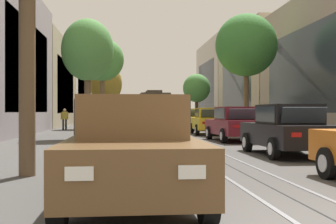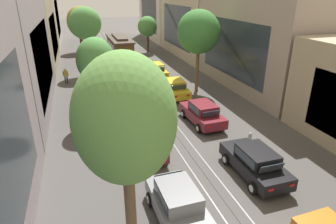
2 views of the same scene
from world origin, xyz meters
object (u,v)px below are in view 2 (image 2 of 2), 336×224
Objects in this scene: cable_car_trolley at (120,48)px; street_tree_kerb_left_mid at (85,24)px; parked_car_maroon_mid_right at (202,113)px; street_tree_kerb_left_second at (96,61)px; street_tree_kerb_right_mid at (147,27)px; parked_car_yellow_fifth_right at (155,70)px; parked_car_black_second_right at (255,162)px; street_tree_kerb_left_near at (125,122)px; parked_car_grey_second_left at (179,205)px; parked_car_yellow_fourth_right at (175,88)px; parked_car_maroon_mid_left at (145,139)px; pedestrian_on_left_pavement at (66,75)px; street_tree_kerb_right_second at (199,32)px; street_tree_kerb_left_fourth at (79,22)px; fire_hydrant at (250,139)px.

street_tree_kerb_left_mid is at bearing -128.08° from cable_car_trolley.
street_tree_kerb_left_second reaches higher than parked_car_maroon_mid_right.
parked_car_yellow_fifth_right is at bearing -100.51° from street_tree_kerb_right_mid.
parked_car_black_second_right is 9.40m from street_tree_kerb_left_near.
parked_car_grey_second_left is 15.50m from parked_car_yellow_fourth_right.
parked_car_maroon_mid_left and parked_car_maroon_mid_right have the same top height.
pedestrian_on_left_pavement is (-2.37, 23.68, -4.81)m from street_tree_kerb_left_near.
street_tree_kerb_left_second is at bearing -124.73° from parked_car_yellow_fifth_right.
parked_car_black_second_right and parked_car_yellow_fourth_right have the same top height.
street_tree_kerb_right_second is (2.50, 13.81, 4.68)m from parked_car_black_second_right.
parked_car_yellow_fourth_right is 25.50m from street_tree_kerb_left_fourth.
street_tree_kerb_right_second is 14.17m from pedestrian_on_left_pavement.
street_tree_kerb_left_mid is at bearing 53.29° from pedestrian_on_left_pavement.
pedestrian_on_left_pavement is at bearing 143.14° from parked_car_yellow_fourth_right.
street_tree_kerb_left_second is at bearing -89.42° from street_tree_kerb_left_fourth.
pedestrian_on_left_pavement is 20.24m from fire_hydrant.
parked_car_maroon_mid_right is 4.13m from fire_hydrant.
parked_car_yellow_fifth_right reaches higher than fire_hydrant.
parked_car_maroon_mid_left is 25.07m from cable_car_trolley.
street_tree_kerb_left_fourth is at bearing 104.40° from fire_hydrant.
street_tree_kerb_left_second is at bearing -102.98° from cable_car_trolley.
parked_car_grey_second_left and parked_car_maroon_mid_left have the same top height.
street_tree_kerb_right_mid is (7.34, 29.32, 3.02)m from parked_car_maroon_mid_left.
street_tree_kerb_right_mid is 3.36× the size of pedestrian_on_left_pavement.
parked_car_maroon_mid_left and parked_car_yellow_fourth_right have the same top height.
parked_car_black_second_right reaches higher than fire_hydrant.
cable_car_trolley is (-2.43, 22.30, 0.86)m from parked_car_maroon_mid_right.
parked_car_yellow_fourth_right is at bearing -97.09° from street_tree_kerb_right_mid.
street_tree_kerb_right_mid reaches higher than parked_car_yellow_fourth_right.
parked_car_maroon_mid_right reaches higher than fire_hydrant.
cable_car_trolley is 26.44m from fire_hydrant.
pedestrian_on_left_pavement is at bearing 125.68° from parked_car_maroon_mid_right.
parked_car_grey_second_left is at bearing -78.01° from pedestrian_on_left_pavement.
cable_car_trolley is (4.78, -8.00, -2.79)m from street_tree_kerb_left_fourth.
street_tree_kerb_right_mid is at bearing 89.91° from street_tree_kerb_right_second.
parked_car_grey_second_left is at bearing -90.01° from parked_car_maroon_mid_left.
parked_car_maroon_mid_left is 9.97m from parked_car_yellow_fourth_right.
parked_car_grey_second_left is 0.59× the size of street_tree_kerb_right_second.
street_tree_kerb_left_near is 24.28m from pedestrian_on_left_pavement.
cable_car_trolley is at bearing 98.67° from fire_hydrant.
cable_car_trolley is (-2.39, 16.19, 0.86)m from parked_car_yellow_fourth_right.
parked_car_black_second_right is 1.00× the size of parked_car_yellow_fifth_right.
street_tree_kerb_left_second is at bearing 89.34° from street_tree_kerb_left_near.
cable_car_trolley reaches higher than parked_car_black_second_right.
cable_car_trolley is (-2.35, 9.63, 0.86)m from parked_car_yellow_fifth_right.
street_tree_kerb_left_fourth reaches higher than parked_car_yellow_fifth_right.
parked_car_grey_second_left is 21.82m from parked_car_yellow_fifth_right.
street_tree_kerb_right_second is 0.81× the size of cable_car_trolley.
pedestrian_on_left_pavement is (-4.63, 15.81, 0.10)m from parked_car_maroon_mid_left.
parked_car_maroon_mid_right is at bearing -89.64° from parked_car_yellow_fourth_right.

